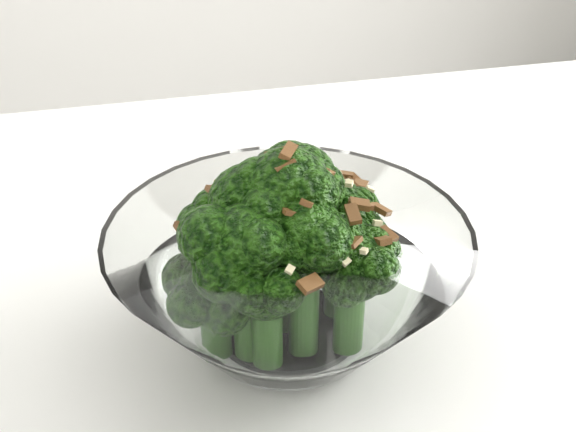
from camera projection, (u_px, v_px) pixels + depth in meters
name	position (u px, v px, depth m)	size (l,w,h in m)	color
broccoli_dish	(286.00, 271.00, 0.47)	(0.21, 0.21, 0.13)	white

